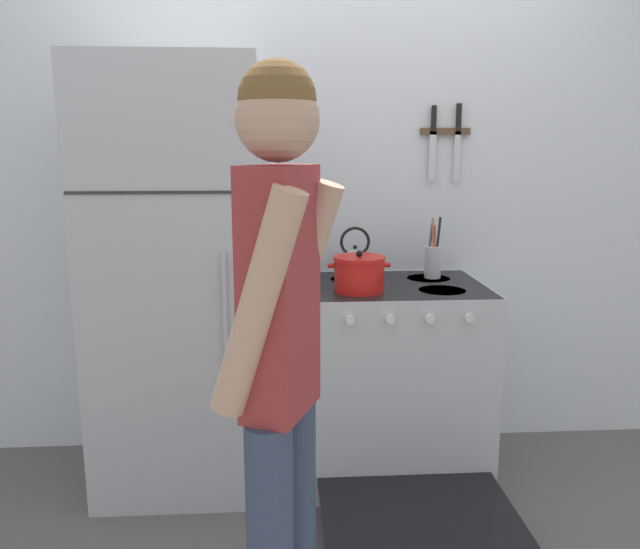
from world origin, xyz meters
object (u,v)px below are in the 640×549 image
object	(u,v)px
stove_range	(394,382)
dutch_oven_pot	(359,274)
utensil_jar	(433,260)
tea_kettle	(355,263)
person	(281,360)
refrigerator	(180,281)

from	to	relation	value
stove_range	dutch_oven_pot	distance (m)	0.56
dutch_oven_pot	utensil_jar	distance (m)	0.46
stove_range	tea_kettle	bearing A→B (deg)	135.27
stove_range	tea_kettle	xyz separation A→B (m)	(-0.17, 0.17, 0.52)
tea_kettle	person	distance (m)	1.38
dutch_oven_pot	utensil_jar	xyz separation A→B (m)	(0.38, 0.26, 0.01)
stove_range	dutch_oven_pot	world-z (taller)	dutch_oven_pot
tea_kettle	utensil_jar	size ratio (longest dim) A/B	0.86
refrigerator	stove_range	bearing A→B (deg)	-1.78
utensil_jar	dutch_oven_pot	bearing A→B (deg)	-145.68
utensil_jar	person	world-z (taller)	person
utensil_jar	refrigerator	bearing A→B (deg)	-172.99
dutch_oven_pot	utensil_jar	size ratio (longest dim) A/B	0.93
refrigerator	tea_kettle	xyz separation A→B (m)	(0.79, 0.14, 0.04)
dutch_oven_pot	utensil_jar	bearing A→B (deg)	34.32
refrigerator	tea_kettle	world-z (taller)	refrigerator
stove_range	tea_kettle	size ratio (longest dim) A/B	5.47
refrigerator	dutch_oven_pot	distance (m)	0.78
utensil_jar	tea_kettle	bearing A→B (deg)	-179.02
tea_kettle	utensil_jar	xyz separation A→B (m)	(0.37, 0.01, 0.01)
tea_kettle	person	size ratio (longest dim) A/B	0.15
tea_kettle	utensil_jar	bearing A→B (deg)	0.98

